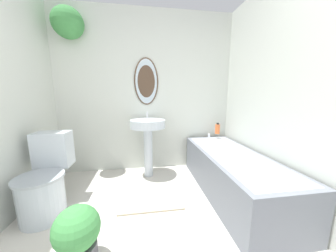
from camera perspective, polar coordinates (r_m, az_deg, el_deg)
name	(u,v)px	position (r m, az deg, el deg)	size (l,w,h in m)	color
wall_back	(138,85)	(2.65, -10.04, 13.50)	(2.73, 0.39, 2.40)	silver
wall_right	(289,91)	(2.04, 35.79, 9.46)	(0.06, 2.44, 2.40)	silver
toilet	(46,182)	(2.12, -36.07, -14.97)	(0.41, 0.61, 0.78)	silver
pedestal_sink	(148,132)	(2.40, -6.85, -2.09)	(0.49, 0.49, 0.93)	silver
bathtub	(232,173)	(2.21, 20.78, -14.52)	(0.66, 1.68, 0.57)	slate
shampoo_bottle	(217,129)	(2.77, 16.41, -0.90)	(0.07, 0.07, 0.17)	#DB6633
potted_plant	(78,235)	(1.46, -28.26, -29.85)	(0.30, 0.30, 0.45)	#47474C
bath_mat	(151,202)	(2.03, -5.78, -24.31)	(0.69, 0.33, 0.02)	#B7A88E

